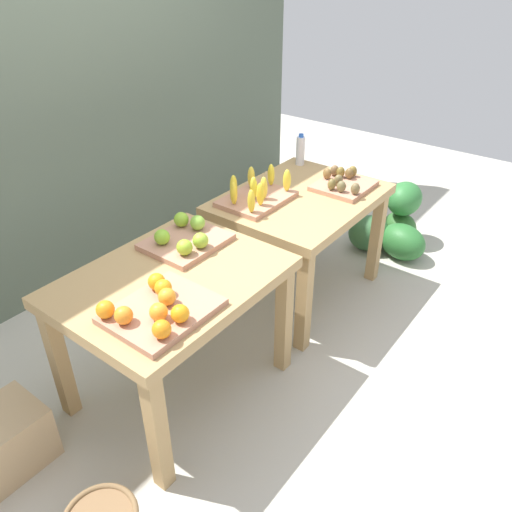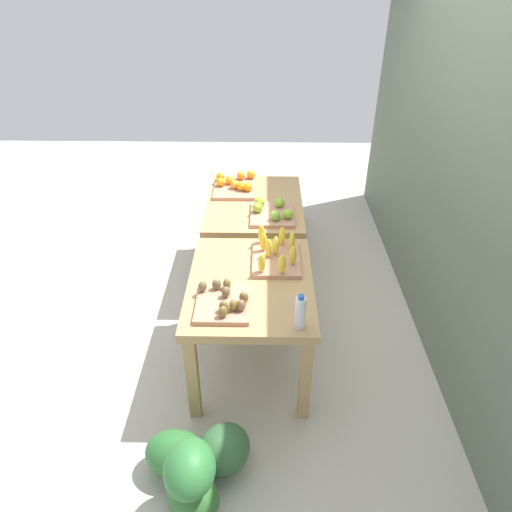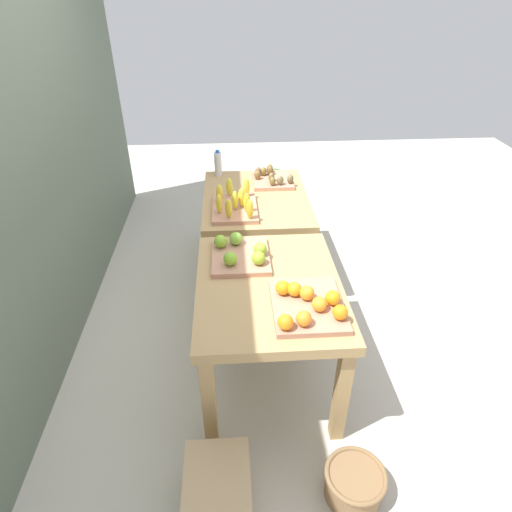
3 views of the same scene
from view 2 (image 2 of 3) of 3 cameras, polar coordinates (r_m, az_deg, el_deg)
ground_plane at (r=3.91m, az=-0.36°, el=-6.67°), size 8.00×8.00×0.00m
back_wall at (r=3.40m, az=23.61°, el=13.35°), size 4.40×0.12×3.00m
display_table_left at (r=4.02m, az=-0.20°, el=5.29°), size 1.04×0.80×0.72m
display_table_right at (r=3.08m, az=-0.65°, el=-4.56°), size 1.04×0.80×0.72m
orange_bin at (r=4.18m, az=-2.53°, el=8.57°), size 0.45×0.36×0.11m
apple_bin at (r=3.73m, az=1.96°, el=5.33°), size 0.40×0.34×0.11m
banana_crate at (r=3.19m, az=2.42°, el=0.21°), size 0.44×0.32×0.17m
kiwi_bin at (r=2.80m, az=-3.88°, el=-5.51°), size 0.36×0.33×0.10m
water_bottle at (r=2.62m, az=5.37°, el=-6.80°), size 0.06×0.06×0.22m
watermelon_pile at (r=2.78m, az=-7.24°, el=-23.67°), size 0.65×0.67×0.50m
wicker_basket at (r=4.99m, az=-4.02°, el=4.31°), size 0.30×0.30×0.18m
cardboard_produce_box at (r=4.99m, az=3.48°, el=4.99°), size 0.40×0.30×0.29m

